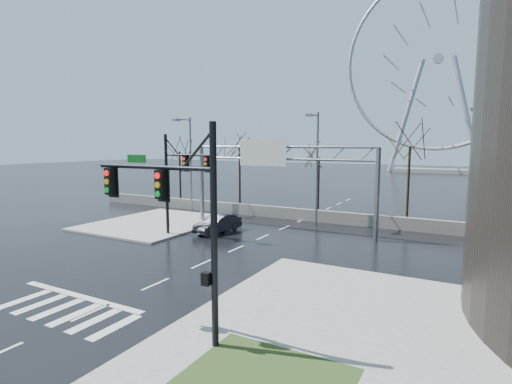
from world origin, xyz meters
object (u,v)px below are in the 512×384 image
Objects in this scene: signal_mast_far at (177,175)px; sign_gantry at (275,169)px; car at (218,224)px; ferris_wheel at (438,66)px; signal_mast_near at (182,211)px.

signal_mast_far reaches higher than sign_gantry.
car is at bearing 56.16° from signal_mast_far.
ferris_wheel reaches higher than sign_gantry.
sign_gantry is 82.91m from ferris_wheel.
sign_gantry reaches higher than car.
ferris_wheel is 11.35× the size of car.
signal_mast_near is 0.49× the size of sign_gantry.
signal_mast_near is at bearing -51.83° from car.
signal_mast_far is 0.49× the size of sign_gantry.
signal_mast_near is 1.00× the size of signal_mast_far.
signal_mast_far is at bearing -97.20° from ferris_wheel.
signal_mast_far is 0.16× the size of ferris_wheel.
sign_gantry is (5.49, 6.00, 0.35)m from signal_mast_far.
ferris_wheel is 87.55m from car.
sign_gantry is at bearing 49.66° from car.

